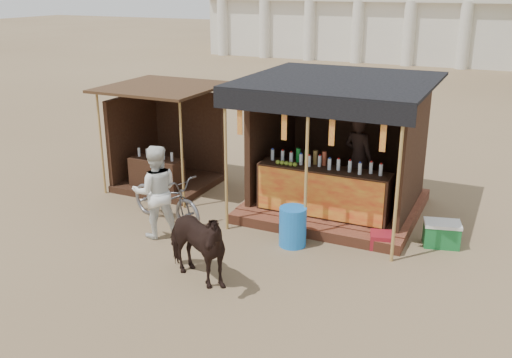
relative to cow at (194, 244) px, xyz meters
name	(u,v)px	position (x,y,z in m)	size (l,w,h in m)	color
ground	(216,269)	(0.11, 0.49, -0.65)	(120.00, 120.00, 0.00)	#846B4C
main_stall	(338,164)	(1.13, 3.85, 0.38)	(3.60, 3.61, 2.78)	brown
secondary_stall	(163,150)	(-3.06, 3.72, 0.20)	(2.40, 2.40, 2.38)	#352013
cow	(194,244)	(0.00, 0.00, 0.00)	(0.70, 1.53, 1.30)	black
motorbike	(166,198)	(-1.74, 1.83, -0.14)	(0.68, 1.94, 1.02)	gray
bystander	(156,192)	(-1.53, 1.21, 0.24)	(0.86, 0.67, 1.77)	white
blue_barrel	(293,227)	(0.93, 1.91, -0.28)	(0.50, 0.50, 0.73)	blue
red_crate	(381,240)	(2.41, 2.49, -0.51)	(0.39, 0.39, 0.28)	maroon
cooler	(442,234)	(3.38, 3.04, -0.42)	(0.73, 0.58, 0.46)	#197232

